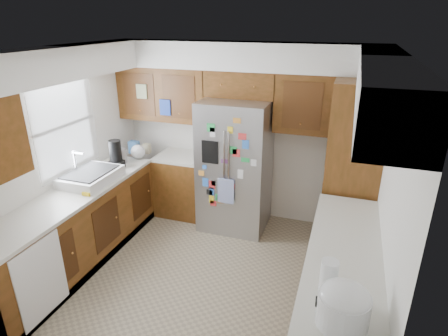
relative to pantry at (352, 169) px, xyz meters
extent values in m
plane|color=tan|center=(-1.50, -1.15, -1.07)|extent=(3.60, 3.60, 0.00)
cube|color=white|center=(-1.50, 0.45, 0.18)|extent=(3.60, 0.04, 2.50)
cube|color=white|center=(-3.30, -1.15, 0.18)|extent=(0.04, 3.20, 2.50)
cube|color=white|center=(0.30, -1.15, 0.18)|extent=(0.04, 3.20, 2.50)
cube|color=white|center=(-1.50, -2.75, 0.18)|extent=(3.60, 0.04, 2.50)
cube|color=white|center=(-1.50, -1.15, 1.43)|extent=(3.60, 3.20, 0.02)
cube|color=white|center=(-1.50, 0.26, 1.25)|extent=(3.60, 0.38, 0.35)
cube|color=white|center=(-3.11, -1.15, 1.25)|extent=(0.38, 3.20, 0.35)
cube|color=white|center=(0.11, -1.15, 1.25)|extent=(0.38, 3.20, 0.35)
cube|color=#492E0E|center=(-2.63, 0.28, 0.70)|extent=(1.33, 0.34, 0.75)
cube|color=#492E0E|center=(-0.36, 0.28, 0.70)|extent=(1.33, 0.34, 0.75)
cube|color=white|center=(-3.29, -1.05, 0.53)|extent=(0.02, 0.90, 1.05)
cube|color=white|center=(-3.25, -1.05, 0.53)|extent=(0.01, 1.02, 1.15)
cube|color=#1C3BA6|center=(-2.54, 0.09, 0.55)|extent=(0.16, 0.02, 0.22)
cube|color=beige|center=(-2.88, 0.09, 0.75)|extent=(0.16, 0.02, 0.20)
cube|color=#492E0E|center=(-3.00, -1.45, -0.64)|extent=(0.60, 2.60, 0.88)
cube|color=#492E0E|center=(-2.33, 0.15, -0.64)|extent=(0.75, 0.60, 0.88)
cube|color=silver|center=(-3.00, -1.45, -0.17)|extent=(0.63, 2.60, 0.04)
cube|color=silver|center=(-2.33, 0.15, -0.17)|extent=(0.75, 0.60, 0.04)
cube|color=black|center=(-3.00, -1.45, -1.02)|extent=(0.60, 2.60, 0.10)
cube|color=white|center=(-2.69, -2.30, -0.61)|extent=(0.01, 0.58, 0.80)
cube|color=#492E0E|center=(0.00, -1.62, -0.64)|extent=(0.60, 2.25, 0.88)
cube|color=silver|center=(0.00, -1.62, -0.17)|extent=(0.63, 2.25, 0.04)
cube|color=black|center=(0.00, -1.62, -1.02)|extent=(0.60, 2.25, 0.10)
cube|color=#492E0E|center=(0.00, 0.00, 0.00)|extent=(0.60, 0.90, 2.15)
cube|color=#A4A4AA|center=(-1.50, 0.05, -0.17)|extent=(0.90, 0.75, 1.80)
cylinder|color=silver|center=(-1.53, -0.34, -0.02)|extent=(0.02, 0.02, 0.90)
cylinder|color=silver|center=(-1.47, -0.34, -0.02)|extent=(0.02, 0.02, 0.90)
cube|color=black|center=(-1.72, -0.33, 0.12)|extent=(0.22, 0.01, 0.30)
cube|color=silver|center=(-1.50, -0.35, -0.38)|extent=(0.22, 0.01, 0.34)
cube|color=orange|center=(-1.58, -0.33, -0.52)|extent=(0.10, 0.00, 0.10)
cube|color=black|center=(-1.68, -0.33, -0.30)|extent=(0.05, 0.00, 0.07)
cube|color=red|center=(-1.70, -0.33, -0.33)|extent=(0.09, 0.00, 0.12)
cube|color=green|center=(-1.62, -0.33, -0.50)|extent=(0.07, 0.00, 0.10)
cube|color=red|center=(-1.68, -0.33, -0.59)|extent=(0.09, 0.00, 0.08)
cube|color=green|center=(-1.41, -0.33, 0.18)|extent=(0.09, 0.00, 0.10)
cube|color=white|center=(-1.53, -0.33, -0.54)|extent=(0.08, 0.00, 0.07)
cube|color=black|center=(-1.43, -0.33, -0.45)|extent=(0.07, 0.00, 0.11)
cube|color=white|center=(-1.68, -0.33, 0.39)|extent=(0.07, 0.00, 0.12)
cube|color=blue|center=(-1.70, -0.33, -0.42)|extent=(0.06, 0.00, 0.11)
cube|color=blue|center=(-1.80, -0.33, -0.09)|extent=(0.06, 0.00, 0.05)
cube|color=black|center=(-1.73, -0.33, -0.44)|extent=(0.08, 0.00, 0.07)
cube|color=yellow|center=(-1.45, -0.33, 0.44)|extent=(0.07, 0.00, 0.09)
cube|color=blue|center=(-1.26, -0.33, 0.28)|extent=(0.09, 0.00, 0.11)
cube|color=yellow|center=(-1.71, -0.33, -0.54)|extent=(0.07, 0.00, 0.11)
cube|color=orange|center=(-1.85, -0.33, -0.18)|extent=(0.08, 0.00, 0.07)
cube|color=red|center=(-1.30, -0.33, 0.37)|extent=(0.10, 0.00, 0.08)
cube|color=orange|center=(-1.37, -0.33, 0.56)|extent=(0.10, 0.00, 0.07)
cube|color=green|center=(-1.57, -0.33, -0.50)|extent=(0.08, 0.00, 0.11)
cube|color=red|center=(-1.37, -0.33, 0.15)|extent=(0.10, 0.00, 0.10)
cube|color=green|center=(-1.70, -0.33, 0.45)|extent=(0.11, 0.00, 0.11)
cube|color=blue|center=(-1.79, -0.33, -0.30)|extent=(0.08, 0.00, 0.12)
cube|color=red|center=(-1.42, -0.33, -0.30)|extent=(0.07, 0.00, 0.07)
cube|color=white|center=(-1.31, -0.33, -0.12)|extent=(0.07, 0.00, 0.12)
cube|color=green|center=(-1.25, -0.33, 0.08)|extent=(0.11, 0.00, 0.06)
cube|color=white|center=(-1.15, -0.33, 0.05)|extent=(0.07, 0.00, 0.09)
cube|color=#8C4C99|center=(-1.52, -0.33, 0.03)|extent=(0.10, 0.00, 0.05)
cube|color=#492E0E|center=(-1.50, 0.28, 0.90)|extent=(0.96, 0.34, 0.35)
sphere|color=#1826A3|center=(-1.88, 0.30, 1.23)|extent=(0.31, 0.31, 0.31)
cylinder|color=black|center=(-1.20, 0.28, 1.16)|extent=(0.28, 0.28, 0.16)
ellipsoid|color=#333338|center=(-1.20, 0.28, 1.24)|extent=(0.26, 0.26, 0.12)
cube|color=white|center=(-3.00, -1.05, -0.09)|extent=(0.52, 0.70, 0.12)
cube|color=black|center=(-3.00, -1.05, -0.03)|extent=(0.44, 0.60, 0.02)
cylinder|color=silver|center=(-3.20, -1.05, 0.07)|extent=(0.02, 0.02, 0.30)
cylinder|color=silver|center=(-3.14, -1.05, 0.20)|extent=(0.16, 0.02, 0.02)
cube|color=yellow|center=(-2.80, -1.33, -0.13)|extent=(0.10, 0.18, 0.04)
cube|color=black|center=(-2.96, -0.57, -0.10)|extent=(0.18, 0.14, 0.10)
cylinder|color=black|center=(-2.96, -0.57, 0.09)|extent=(0.16, 0.16, 0.28)
cylinder|color=#A4A4AA|center=(-3.00, -0.38, -0.05)|extent=(0.14, 0.14, 0.20)
sphere|color=white|center=(-2.87, -0.16, -0.05)|extent=(0.20, 0.20, 0.20)
cube|color=#3F72B2|center=(-3.05, 0.02, -0.06)|extent=(0.14, 0.10, 0.18)
cube|color=#BFB28C|center=(-2.87, 0.08, -0.08)|extent=(0.10, 0.08, 0.14)
cylinder|color=white|center=(-3.03, -0.76, -0.10)|extent=(0.08, 0.08, 0.11)
cylinder|color=white|center=(0.00, -2.45, -0.04)|extent=(0.33, 0.33, 0.22)
ellipsoid|color=white|center=(0.00, -2.45, 0.07)|extent=(0.32, 0.32, 0.15)
cube|color=black|center=(-0.16, -2.45, -0.02)|extent=(0.04, 0.06, 0.04)
cylinder|color=white|center=(-0.11, -2.19, -0.02)|extent=(0.12, 0.12, 0.28)
camera|label=1|loc=(-0.12, -4.48, 1.70)|focal=30.00mm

